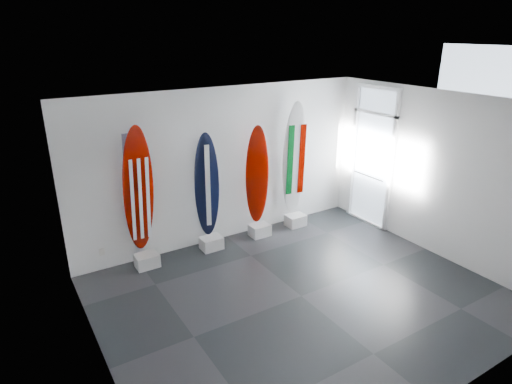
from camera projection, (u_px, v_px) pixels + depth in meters
floor at (301, 296)px, 6.91m from camera, size 6.00×6.00×0.00m
ceiling at (309, 106)px, 5.85m from camera, size 6.00×6.00×0.00m
wall_back at (225, 166)px, 8.37m from camera, size 6.00×0.00×6.00m
wall_front at (458, 291)px, 4.39m from camera, size 6.00×0.00×6.00m
wall_left at (93, 263)px, 4.90m from camera, size 0.00×5.00×5.00m
wall_right at (437, 175)px, 7.86m from camera, size 0.00×5.00×5.00m
display_block_usa at (147, 260)px, 7.73m from camera, size 0.40×0.30×0.24m
surfboard_usa at (138, 191)px, 7.36m from camera, size 0.53×0.41×2.34m
display_block_navy at (211, 243)px, 8.35m from camera, size 0.40×0.30×0.24m
surfboard_navy at (207, 186)px, 8.03m from camera, size 0.49×0.29×2.03m
display_block_swiss at (260, 230)px, 8.89m from camera, size 0.40×0.30×0.24m
surfboard_swiss at (257, 176)px, 8.57m from camera, size 0.50×0.35×2.05m
display_block_italy at (296, 220)px, 9.34m from camera, size 0.40×0.30×0.24m
surfboard_italy at (295, 160)px, 8.96m from camera, size 0.57×0.30×2.42m
wall_outlet at (102, 252)px, 7.55m from camera, size 0.09×0.02×0.13m
glass_door at (372, 159)px, 9.11m from camera, size 0.12×1.16×2.85m
balcony at (409, 189)px, 10.09m from camera, size 2.80×2.20×1.20m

